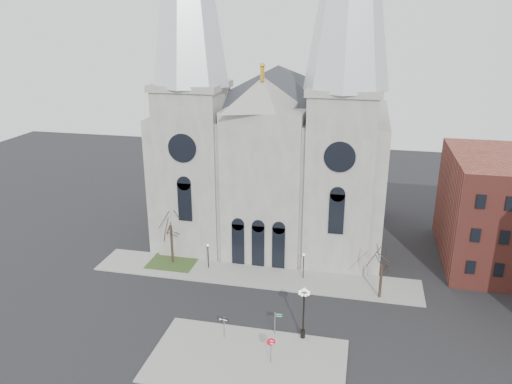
% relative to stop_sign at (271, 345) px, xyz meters
% --- Properties ---
extents(ground, '(160.00, 160.00, 0.00)m').
position_rel_stop_sign_xyz_m(ground, '(-5.19, 4.89, -2.04)').
color(ground, black).
rests_on(ground, ground).
extents(sidewalk_near, '(18.00, 10.00, 0.14)m').
position_rel_stop_sign_xyz_m(sidewalk_near, '(-2.19, -0.11, -1.97)').
color(sidewalk_near, gray).
rests_on(sidewalk_near, ground).
extents(sidewalk_far, '(40.00, 6.00, 0.14)m').
position_rel_stop_sign_xyz_m(sidewalk_far, '(-5.19, 15.89, -1.97)').
color(sidewalk_far, gray).
rests_on(sidewalk_far, ground).
extents(grass_patch, '(6.00, 5.00, 0.18)m').
position_rel_stop_sign_xyz_m(grass_patch, '(-16.19, 16.89, -1.95)').
color(grass_patch, '#33481F').
rests_on(grass_patch, ground).
extents(cathedral, '(33.00, 26.66, 54.00)m').
position_rel_stop_sign_xyz_m(cathedral, '(-5.19, 27.75, 16.44)').
color(cathedral, gray).
rests_on(cathedral, ground).
extents(bg_building_brick, '(14.00, 18.00, 14.00)m').
position_rel_stop_sign_xyz_m(bg_building_brick, '(24.81, 26.89, 4.96)').
color(bg_building_brick, brown).
rests_on(bg_building_brick, ground).
extents(tree_left, '(3.20, 3.20, 7.50)m').
position_rel_stop_sign_xyz_m(tree_left, '(-16.19, 16.89, 3.54)').
color(tree_left, black).
rests_on(tree_left, ground).
extents(tree_right, '(3.20, 3.20, 6.00)m').
position_rel_stop_sign_xyz_m(tree_right, '(9.81, 13.89, 2.42)').
color(tree_right, black).
rests_on(tree_right, ground).
extents(ped_lamp_left, '(0.32, 0.32, 3.26)m').
position_rel_stop_sign_xyz_m(ped_lamp_left, '(-11.19, 16.39, 0.29)').
color(ped_lamp_left, black).
rests_on(ped_lamp_left, sidewalk_far).
extents(ped_lamp_right, '(0.32, 0.32, 3.26)m').
position_rel_stop_sign_xyz_m(ped_lamp_right, '(0.81, 16.39, 0.29)').
color(ped_lamp_right, black).
rests_on(ped_lamp_right, sidewalk_far).
extents(stop_sign, '(0.96, 0.17, 2.69)m').
position_rel_stop_sign_xyz_m(stop_sign, '(0.00, 0.00, 0.00)').
color(stop_sign, slate).
rests_on(stop_sign, sidewalk_near).
extents(globe_lamp, '(1.51, 1.51, 5.53)m').
position_rel_stop_sign_xyz_m(globe_lamp, '(2.35, 4.39, 1.57)').
color(globe_lamp, black).
rests_on(globe_lamp, sidewalk_near).
extents(one_way_sign, '(0.97, 0.17, 2.22)m').
position_rel_stop_sign_xyz_m(one_way_sign, '(-5.21, 2.83, -0.41)').
color(one_way_sign, slate).
rests_on(one_way_sign, sidewalk_near).
extents(street_name_sign, '(0.79, 0.12, 2.46)m').
position_rel_stop_sign_xyz_m(street_name_sign, '(-0.36, 4.40, -0.46)').
color(street_name_sign, slate).
rests_on(street_name_sign, sidewalk_near).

